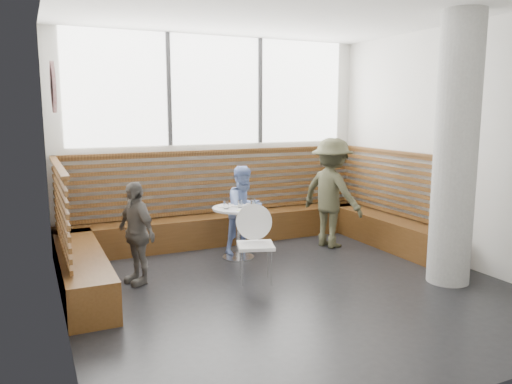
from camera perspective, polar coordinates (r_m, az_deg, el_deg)
name	(u,v)px	position (r m, az deg, el deg)	size (l,w,h in m)	color
room	(293,153)	(5.67, 4.24, 4.51)	(5.00, 5.00, 3.20)	silver
booth	(234,224)	(7.44, -2.50, -3.62)	(5.00, 2.50, 1.44)	#452A11
concrete_column	(456,151)	(6.33, 21.85, 4.36)	(0.50, 0.50, 3.20)	gray
wall_art	(53,87)	(5.35, -22.18, 11.05)	(0.50, 0.50, 0.03)	white
cafe_table	(238,222)	(7.01, -2.05, -3.42)	(0.71, 0.71, 0.73)	silver
cafe_chair	(253,237)	(6.10, -0.33, -5.16)	(0.45, 0.44, 0.94)	white
adult_man	(332,193)	(7.66, 8.64, -0.10)	(1.08, 0.62, 1.66)	#403F2A
child_back	(244,210)	(7.26, -1.33, -2.04)	(0.62, 0.49, 1.28)	#738BC8
child_left	(136,233)	(6.17, -13.55, -4.56)	(0.73, 0.30, 1.24)	#595551
plate_near	(224,206)	(7.01, -3.64, -1.65)	(0.19, 0.19, 0.01)	white
plate_far	(237,205)	(7.07, -2.15, -1.53)	(0.22, 0.22, 0.02)	white
glass_left	(226,205)	(6.86, -3.43, -1.46)	(0.07, 0.07, 0.12)	white
glass_mid	(240,204)	(6.95, -1.83, -1.36)	(0.06, 0.06, 0.10)	white
glass_right	(253,202)	(7.03, -0.35, -1.20)	(0.07, 0.07, 0.11)	white
menu_card	(246,210)	(6.77, -1.19, -2.06)	(0.21, 0.15, 0.00)	#A5C64C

